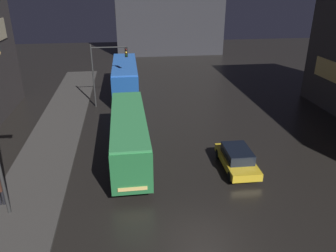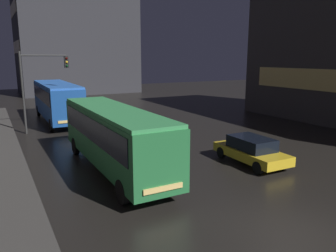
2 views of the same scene
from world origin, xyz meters
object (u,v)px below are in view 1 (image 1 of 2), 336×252
Objects in this scene: bus_near at (129,132)px; traffic_light_main at (105,65)px; car_taxi at (237,158)px; bus_far at (125,75)px.

traffic_light_main reaches higher than bus_near.
traffic_light_main is (-8.81, 13.47, 3.42)m from car_taxi.
traffic_light_main is at bearing -80.50° from bus_near.
traffic_light_main is at bearing -55.51° from car_taxi.
bus_near is 7.44m from car_taxi.
bus_near is at bearing 90.84° from bus_far.
bus_near is 1.73× the size of traffic_light_main.
traffic_light_main is (-1.87, 11.08, 2.19)m from bus_near.
bus_far reaches higher than bus_near.
traffic_light_main is (-1.84, -3.93, 2.05)m from bus_far.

